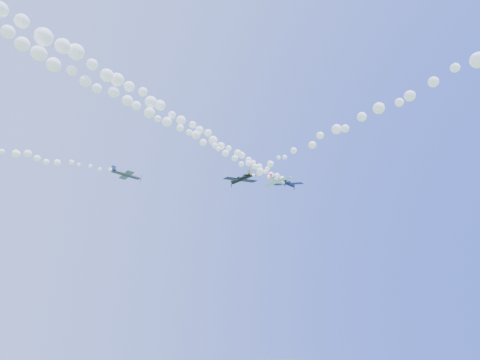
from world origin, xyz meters
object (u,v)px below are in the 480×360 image
plane_black (241,179)px  plane_white (278,181)px  plane_grey (126,175)px  plane_navy (288,183)px

plane_black → plane_white: bearing=-57.3°
plane_grey → plane_black: bearing=-58.9°
plane_navy → plane_black: plane_navy is taller
plane_navy → plane_white: bearing=-168.1°
plane_grey → plane_black: plane_grey is taller
plane_navy → plane_black: bearing=-167.5°
plane_black → plane_grey: bearing=27.1°
plane_white → plane_grey: bearing=143.6°
plane_white → plane_navy: (7.52, 5.04, 2.52)m
plane_white → plane_grey: 35.71m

